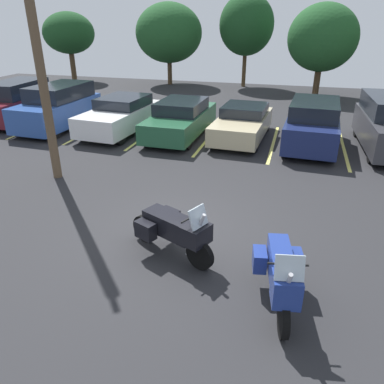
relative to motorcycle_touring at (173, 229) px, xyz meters
The scene contains 15 objects.
ground 1.16m from the motorcycle_touring, 100.24° to the left, with size 44.00×44.00×0.10m, color #262628.
motorcycle_touring is the anchor object (origin of this frame).
motorcycle_second 2.41m from the motorcycle_touring, 22.70° to the right, with size 0.95×2.20×1.45m.
parking_stripes 8.60m from the motorcycle_touring, 98.49° to the left, with size 21.51×4.95×0.01m.
car_maroon 13.81m from the motorcycle_touring, 140.76° to the left, with size 1.98×4.36×1.88m.
car_blue 11.59m from the motorcycle_touring, 134.70° to the left, with size 2.08×4.45×1.89m.
car_white 9.81m from the motorcycle_touring, 121.76° to the left, with size 2.23×4.61×1.49m.
car_green 8.91m from the motorcycle_touring, 106.26° to the left, with size 1.99×4.89×1.47m.
car_champagne 8.81m from the motorcycle_touring, 89.48° to the left, with size 2.07×4.45×1.32m.
car_navy 8.88m from the motorcycle_touring, 71.55° to the left, with size 2.09×4.35×1.76m.
utility_pole 6.92m from the motorcycle_touring, 147.57° to the left, with size 1.22×1.48×8.50m.
tree_center_left 19.56m from the motorcycle_touring, 80.63° to the left, with size 4.13×4.13×5.41m.
tree_center_right 25.47m from the motorcycle_touring, 126.10° to the left, with size 3.77×3.77×4.97m.
tree_far_left 22.48m from the motorcycle_touring, 108.94° to the left, with size 4.71×4.71×5.56m.
tree_right 21.95m from the motorcycle_touring, 94.79° to the left, with size 3.70×3.70×6.08m.
Camera 1 is at (2.35, -7.27, 4.63)m, focal length 35.18 mm.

